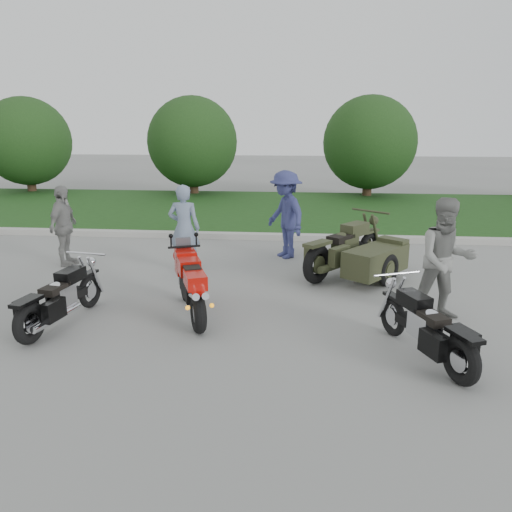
# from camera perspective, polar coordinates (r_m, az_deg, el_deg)

# --- Properties ---
(ground) EXTENTS (80.00, 80.00, 0.00)m
(ground) POSITION_cam_1_polar(r_m,az_deg,el_deg) (7.45, -6.52, -8.49)
(ground) COLOR gray
(ground) RESTS_ON ground
(curb) EXTENTS (60.00, 0.30, 0.15)m
(curb) POSITION_cam_1_polar(r_m,az_deg,el_deg) (13.08, -1.18, 2.29)
(curb) COLOR #AEACA3
(curb) RESTS_ON ground
(grass_strip) EXTENTS (60.00, 8.00, 0.14)m
(grass_strip) POSITION_cam_1_polar(r_m,az_deg,el_deg) (17.14, 0.41, 5.32)
(grass_strip) COLOR #25561D
(grass_strip) RESTS_ON ground
(tree_far_left) EXTENTS (3.60, 3.60, 4.00)m
(tree_far_left) POSITION_cam_1_polar(r_m,az_deg,el_deg) (23.22, -24.75, 11.81)
(tree_far_left) COLOR #3F2B1C
(tree_far_left) RESTS_ON ground
(tree_mid_left) EXTENTS (3.60, 3.60, 4.00)m
(tree_mid_left) POSITION_cam_1_polar(r_m,az_deg,el_deg) (20.68, -7.26, 12.80)
(tree_mid_left) COLOR #3F2B1C
(tree_mid_left) RESTS_ON ground
(tree_mid_right) EXTENTS (3.60, 3.60, 4.00)m
(tree_mid_right) POSITION_cam_1_polar(r_m,az_deg,el_deg) (20.35, 12.86, 12.51)
(tree_mid_right) COLOR #3F2B1C
(tree_mid_right) RESTS_ON ground
(sportbike_red) EXTENTS (0.87, 1.88, 0.93)m
(sportbike_red) POSITION_cam_1_polar(r_m,az_deg,el_deg) (7.80, -7.42, -3.13)
(sportbike_red) COLOR black
(sportbike_red) RESTS_ON ground
(cruiser_left) EXTENTS (0.49, 2.03, 0.78)m
(cruiser_left) POSITION_cam_1_polar(r_m,az_deg,el_deg) (7.99, -21.64, -4.76)
(cruiser_left) COLOR black
(cruiser_left) RESTS_ON ground
(cruiser_right) EXTENTS (0.92, 1.94, 0.79)m
(cruiser_right) POSITION_cam_1_polar(r_m,az_deg,el_deg) (6.77, 19.12, -8.08)
(cruiser_right) COLOR black
(cruiser_right) RESTS_ON ground
(cruiser_sidecar) EXTENTS (2.10, 2.35, 0.99)m
(cruiser_sidecar) POSITION_cam_1_polar(r_m,az_deg,el_deg) (9.83, 11.94, -0.03)
(cruiser_sidecar) COLOR black
(cruiser_sidecar) RESTS_ON ground
(person_stripe) EXTENTS (0.65, 0.43, 1.77)m
(person_stripe) POSITION_cam_1_polar(r_m,az_deg,el_deg) (10.23, -8.21, 3.17)
(person_stripe) COLOR gray
(person_stripe) RESTS_ON ground
(person_grey) EXTENTS (0.96, 0.78, 1.89)m
(person_grey) POSITION_cam_1_polar(r_m,az_deg,el_deg) (8.11, 20.86, -0.39)
(person_grey) COLOR gray
(person_grey) RESTS_ON ground
(person_denim) EXTENTS (1.30, 1.45, 1.95)m
(person_denim) POSITION_cam_1_polar(r_m,az_deg,el_deg) (11.14, 3.39, 4.74)
(person_denim) COLOR navy
(person_denim) RESTS_ON ground
(person_back) EXTENTS (0.44, 1.01, 1.71)m
(person_back) POSITION_cam_1_polar(r_m,az_deg,el_deg) (11.24, -21.13, 3.21)
(person_back) COLOR gray
(person_back) RESTS_ON ground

